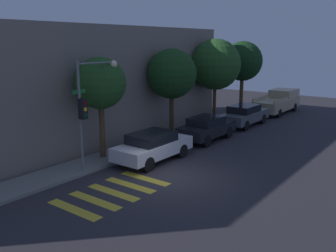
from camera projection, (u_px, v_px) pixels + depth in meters
The scene contains 13 objects.
ground_plane at pixel (169, 178), 16.66m from camera, with size 60.00×60.00×0.00m, color #2D2B30.
sidewalk at pixel (104, 159), 19.11m from camera, with size 26.00×1.94×0.14m, color slate.
building_row at pixel (48, 87), 20.95m from camera, with size 26.00×6.00×6.84m, color slate.
crosswalk at pixel (113, 192), 15.03m from camera, with size 4.40×2.60×0.00m.
traffic_light_pole at pixel (90, 99), 16.75m from camera, with size 2.68×0.56×5.13m.
sedan_near_corner at pixel (153, 146), 18.81m from camera, with size 4.44×1.88×1.50m.
sedan_middle at pixel (207, 128), 22.84m from camera, with size 4.21×1.80×1.47m.
sedan_far_end at pixel (244, 115), 26.85m from camera, with size 4.61×1.82×1.51m.
pickup_truck at pixel (278, 101), 31.85m from camera, with size 5.76×2.05×1.87m.
tree_near_corner at pixel (100, 84), 18.41m from camera, with size 2.58×2.58×5.22m.
tree_midblock at pixel (172, 74), 22.98m from camera, with size 3.08×3.08×5.54m.
tree_far_end at pixel (215, 65), 27.03m from camera, with size 3.67×3.67×6.15m.
tree_behind_truck at pixel (243, 61), 30.42m from camera, with size 3.21×3.21×5.98m.
Camera 1 is at (-12.58, -9.47, 5.92)m, focal length 40.00 mm.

